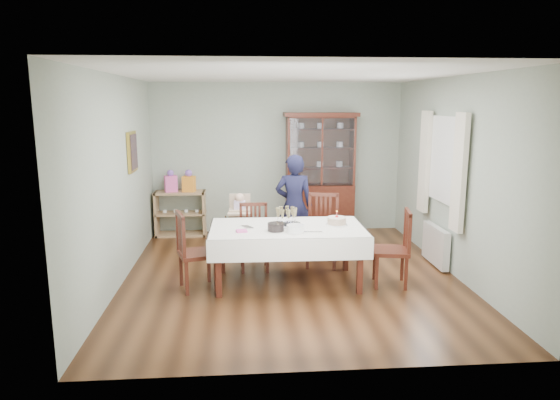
{
  "coord_description": "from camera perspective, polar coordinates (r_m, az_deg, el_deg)",
  "views": [
    {
      "loc": [
        -0.66,
        -6.52,
        2.35
      ],
      "look_at": [
        -0.13,
        0.2,
        1.03
      ],
      "focal_mm": 32.0,
      "sensor_mm": 36.0,
      "label": 1
    }
  ],
  "objects": [
    {
      "name": "gift_bag_pink",
      "position": [
        8.97,
        -12.37,
        2.02
      ],
      "size": [
        0.24,
        0.19,
        0.39
      ],
      "color": "#EB56A7",
      "rests_on": "sideboard"
    },
    {
      "name": "chair_far_right",
      "position": [
        7.33,
        4.83,
        -5.09
      ],
      "size": [
        0.56,
        0.56,
        1.04
      ],
      "rotation": [
        0.0,
        0.0,
        -0.23
      ],
      "color": "#4C2213",
      "rests_on": "floor"
    },
    {
      "name": "birthday_cake",
      "position": [
        6.61,
        6.49,
        -2.42
      ],
      "size": [
        0.28,
        0.28,
        0.19
      ],
      "color": "white",
      "rests_on": "dining_table"
    },
    {
      "name": "window",
      "position": [
        7.44,
        18.35,
        4.38
      ],
      "size": [
        0.04,
        1.02,
        1.22
      ],
      "primitive_type": "cube",
      "color": "white",
      "rests_on": "room_shell"
    },
    {
      "name": "high_chair",
      "position": [
        7.76,
        -4.58,
        -3.59
      ],
      "size": [
        0.46,
        0.46,
        0.99
      ],
      "rotation": [
        0.0,
        0.0,
        -0.05
      ],
      "color": "black",
      "rests_on": "floor"
    },
    {
      "name": "cake_knife",
      "position": [
        6.23,
        3.68,
        -3.64
      ],
      "size": [
        0.26,
        0.04,
        0.01
      ],
      "primitive_type": "cube",
      "rotation": [
        0.0,
        0.0,
        -0.07
      ],
      "color": "silver",
      "rests_on": "dining_table"
    },
    {
      "name": "gift_bag_orange",
      "position": [
        8.93,
        -10.37,
        2.06
      ],
      "size": [
        0.24,
        0.19,
        0.39
      ],
      "color": "orange",
      "rests_on": "sideboard"
    },
    {
      "name": "woman",
      "position": [
        7.65,
        1.62,
        -0.64
      ],
      "size": [
        0.62,
        0.45,
        1.58
      ],
      "primitive_type": "imported",
      "rotation": [
        0.0,
        0.0,
        3.01
      ],
      "color": "black",
      "rests_on": "floor"
    },
    {
      "name": "chair_end_right",
      "position": [
        6.7,
        12.62,
        -7.03
      ],
      "size": [
        0.52,
        0.52,
        1.0
      ],
      "rotation": [
        0.0,
        0.0,
        -1.75
      ],
      "color": "#4C2213",
      "rests_on": "floor"
    },
    {
      "name": "radiator",
      "position": [
        7.66,
        17.36,
        -4.94
      ],
      "size": [
        0.1,
        0.8,
        0.55
      ],
      "primitive_type": "cube",
      "color": "white",
      "rests_on": "floor"
    },
    {
      "name": "curtain_right",
      "position": [
        8.01,
        16.2,
        4.21
      ],
      "size": [
        0.07,
        0.3,
        1.55
      ],
      "primitive_type": "cube",
      "color": "silver",
      "rests_on": "room_shell"
    },
    {
      "name": "cutlery",
      "position": [
        6.48,
        -4.12,
        -3.06
      ],
      "size": [
        0.19,
        0.21,
        0.01
      ],
      "primitive_type": null,
      "rotation": [
        0.0,
        0.0,
        0.53
      ],
      "color": "silver",
      "rests_on": "dining_table"
    },
    {
      "name": "floor",
      "position": [
        6.96,
        1.22,
        -8.63
      ],
      "size": [
        5.0,
        5.0,
        0.0
      ],
      "primitive_type": "plane",
      "color": "#593319",
      "rests_on": "ground"
    },
    {
      "name": "room_shell",
      "position": [
        7.11,
        0.85,
        5.9
      ],
      "size": [
        5.0,
        5.0,
        5.0
      ],
      "color": "#9EAA99",
      "rests_on": "floor"
    },
    {
      "name": "dining_table",
      "position": [
        6.58,
        0.82,
        -6.26
      ],
      "size": [
        2.02,
        1.18,
        0.76
      ],
      "rotation": [
        0.0,
        0.0,
        -0.01
      ],
      "color": "#4C2213",
      "rests_on": "floor"
    },
    {
      "name": "champagne_tray",
      "position": [
        6.56,
        0.72,
        -2.24
      ],
      "size": [
        0.39,
        0.39,
        0.23
      ],
      "color": "silver",
      "rests_on": "dining_table"
    },
    {
      "name": "curtain_left",
      "position": [
        6.87,
        19.81,
        2.92
      ],
      "size": [
        0.07,
        0.3,
        1.55
      ],
      "primitive_type": "cube",
      "color": "silver",
      "rests_on": "room_shell"
    },
    {
      "name": "sideboard",
      "position": [
        9.08,
        -11.29,
        -1.52
      ],
      "size": [
        0.9,
        0.38,
        0.8
      ],
      "color": "tan",
      "rests_on": "floor"
    },
    {
      "name": "picture_frame",
      "position": [
        7.51,
        -16.53,
        5.31
      ],
      "size": [
        0.04,
        0.48,
        0.58
      ],
      "primitive_type": "cube",
      "color": "gold",
      "rests_on": "room_shell"
    },
    {
      "name": "china_cabinet",
      "position": [
        8.97,
        4.59,
        3.21
      ],
      "size": [
        1.3,
        0.48,
        2.18
      ],
      "color": "#4C2213",
      "rests_on": "floor"
    },
    {
      "name": "chair_end_left",
      "position": [
        6.49,
        -9.54,
        -7.47
      ],
      "size": [
        0.57,
        0.57,
        1.0
      ],
      "rotation": [
        0.0,
        0.0,
        1.88
      ],
      "color": "#4C2213",
      "rests_on": "floor"
    },
    {
      "name": "plate_stack_dark",
      "position": [
        6.28,
        -0.48,
        -3.09
      ],
      "size": [
        0.26,
        0.26,
        0.1
      ],
      "primitive_type": "cylinder",
      "rotation": [
        0.0,
        0.0,
        -0.27
      ],
      "color": "black",
      "rests_on": "dining_table"
    },
    {
      "name": "chair_far_left",
      "position": [
        7.15,
        -2.95,
        -5.76
      ],
      "size": [
        0.43,
        0.43,
        0.93
      ],
      "rotation": [
        0.0,
        0.0,
        0.03
      ],
      "color": "#4C2213",
      "rests_on": "floor"
    },
    {
      "name": "plate_stack_white",
      "position": [
        6.2,
        1.77,
        -3.29
      ],
      "size": [
        0.27,
        0.27,
        0.1
      ],
      "primitive_type": "cylinder",
      "rotation": [
        0.0,
        0.0,
        -0.24
      ],
      "color": "white",
      "rests_on": "dining_table"
    },
    {
      "name": "napkin_stack",
      "position": [
        6.26,
        -4.41,
        -3.54
      ],
      "size": [
        0.15,
        0.15,
        0.02
      ],
      "primitive_type": "cube",
      "rotation": [
        0.0,
        0.0,
        0.13
      ],
      "color": "#EB56A7",
      "rests_on": "dining_table"
    }
  ]
}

